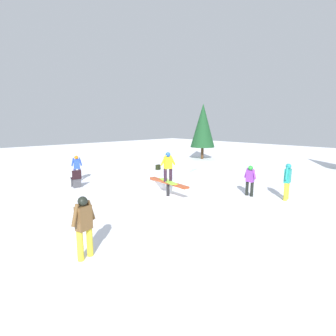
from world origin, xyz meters
TOP-DOWN VIEW (x-y plane):
  - ground_plane at (0.00, 0.00)m, footprint 60.00×60.00m
  - rail_feature at (0.00, 0.00)m, footprint 2.51×0.56m
  - snow_kicker_ramp at (-1.85, 0.21)m, footprint 1.96×1.69m
  - main_rider_on_rail at (0.00, 0.00)m, footprint 1.35×0.71m
  - bystander_brown at (2.52, -5.11)m, footprint 0.29×0.67m
  - bystander_blue at (-5.61, -1.54)m, footprint 0.30×0.56m
  - bystander_teal at (3.84, 3.11)m, footprint 0.26×0.62m
  - bystander_purple at (2.46, 2.57)m, footprint 0.61×0.22m
  - loose_snowboard_white at (-3.21, 5.35)m, footprint 0.89×1.47m
  - loose_snowboard_magenta at (-4.41, 1.85)m, footprint 0.31×1.55m
  - folding_chair at (-4.23, -2.23)m, footprint 0.51×0.51m
  - backpack_on_snow at (-5.11, 3.94)m, footprint 0.29×0.35m
  - pine_tree_far at (-6.42, 10.31)m, footprint 2.10×2.10m

SIDE VIEW (x-z plane):
  - ground_plane at x=0.00m, z-range 0.00..0.00m
  - loose_snowboard_white at x=-3.21m, z-range 0.00..0.02m
  - loose_snowboard_magenta at x=-4.41m, z-range 0.00..0.02m
  - backpack_on_snow at x=-5.11m, z-range 0.00..0.34m
  - snow_kicker_ramp at x=-1.85m, z-range 0.00..0.52m
  - folding_chair at x=-4.23m, z-range -0.03..0.85m
  - rail_feature at x=0.00m, z-range 0.23..0.86m
  - bystander_purple at x=2.46m, z-range 0.08..1.42m
  - bystander_blue at x=-5.61m, z-range 0.09..1.49m
  - bystander_brown at x=2.52m, z-range 0.09..1.60m
  - bystander_teal at x=3.84m, z-range 0.09..1.62m
  - main_rider_on_rail at x=0.00m, z-range 0.62..1.91m
  - pine_tree_far at x=-6.42m, z-range 0.52..5.28m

